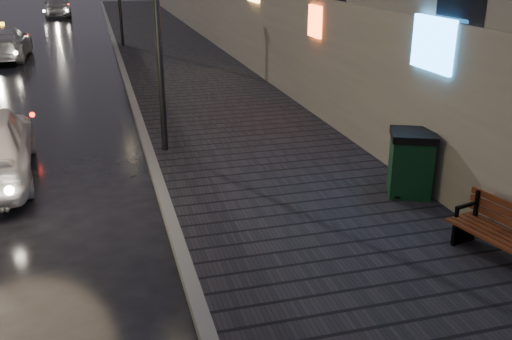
{
  "coord_description": "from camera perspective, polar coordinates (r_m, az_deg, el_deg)",
  "views": [
    {
      "loc": [
        0.56,
        -6.14,
        4.24
      ],
      "look_at": [
        2.96,
        2.44,
        0.85
      ],
      "focal_mm": 40.0,
      "sensor_mm": 36.0,
      "label": 1
    }
  ],
  "objects": [
    {
      "name": "taxi_mid",
      "position": [
        27.0,
        -24.0,
        11.56
      ],
      "size": [
        2.05,
        4.87,
        1.4
      ],
      "primitive_type": "imported",
      "rotation": [
        0.0,
        0.0,
        3.12
      ],
      "color": "silver",
      "rests_on": "ground"
    },
    {
      "name": "trash_bin",
      "position": [
        10.54,
        15.22,
        0.73
      ],
      "size": [
        1.01,
        1.01,
        1.17
      ],
      "rotation": [
        0.0,
        0.0,
        -0.41
      ],
      "color": "black",
      "rests_on": "sidewalk"
    },
    {
      "name": "bench",
      "position": [
        8.73,
        23.79,
        -5.95
      ],
      "size": [
        0.91,
        1.71,
        0.83
      ],
      "rotation": [
        0.0,
        0.0,
        0.22
      ],
      "color": "black",
      "rests_on": "sidewalk"
    },
    {
      "name": "curb",
      "position": [
        27.47,
        -13.76,
        11.53
      ],
      "size": [
        0.2,
        58.0,
        0.15
      ],
      "primitive_type": "cube",
      "color": "slate",
      "rests_on": "ground"
    },
    {
      "name": "ground",
      "position": [
        7.48,
        -17.66,
        -14.81
      ],
      "size": [
        120.0,
        120.0,
        0.0
      ],
      "primitive_type": "plane",
      "color": "black",
      "rests_on": "ground"
    },
    {
      "name": "car_far",
      "position": [
        44.44,
        -19.28,
        15.2
      ],
      "size": [
        2.11,
        4.45,
        1.47
      ],
      "primitive_type": "imported",
      "rotation": [
        0.0,
        0.0,
        3.23
      ],
      "color": "#AAA9B2",
      "rests_on": "ground"
    },
    {
      "name": "sidewalk",
      "position": [
        27.66,
        -8.7,
        11.94
      ],
      "size": [
        4.6,
        58.0,
        0.15
      ],
      "primitive_type": "cube",
      "color": "black",
      "rests_on": "ground"
    }
  ]
}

